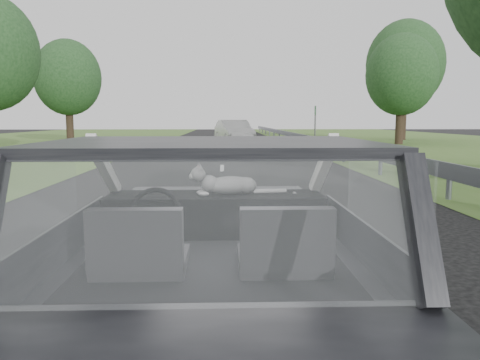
{
  "coord_description": "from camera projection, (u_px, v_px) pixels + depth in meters",
  "views": [
    {
      "loc": [
        0.07,
        -2.8,
        1.55
      ],
      "look_at": [
        0.18,
        0.54,
        1.12
      ],
      "focal_mm": 35.0,
      "sensor_mm": 36.0,
      "label": 1
    }
  ],
  "objects": [
    {
      "name": "tree_2",
      "position": [
        401.0,
        91.0,
        28.76
      ],
      "size": [
        5.71,
        5.71,
        6.55
      ],
      "primitive_type": null,
      "rotation": [
        0.0,
        0.0,
        0.42
      ],
      "color": "#193818",
      "rests_on": "ground"
    },
    {
      "name": "passenger_seat",
      "position": [
        284.0,
        241.0,
        2.59
      ],
      "size": [
        0.5,
        0.72,
        0.42
      ],
      "primitive_type": "cube",
      "color": "black",
      "rests_on": "subject_car"
    },
    {
      "name": "cat",
      "position": [
        230.0,
        184.0,
        3.45
      ],
      "size": [
        0.55,
        0.28,
        0.23
      ],
      "primitive_type": "ellipsoid",
      "rotation": [
        0.0,
        0.0,
        0.23
      ],
      "color": "#9D9D9D",
      "rests_on": "dashboard"
    },
    {
      "name": "subject_car",
      "position": [
        214.0,
        254.0,
        2.88
      ],
      "size": [
        1.8,
        4.0,
        1.45
      ],
      "primitive_type": "cube",
      "color": "black",
      "rests_on": "ground"
    },
    {
      "name": "highway_sign",
      "position": [
        315.0,
        124.0,
        30.75
      ],
      "size": [
        0.33,
        0.96,
        2.42
      ],
      "primitive_type": "cube",
      "rotation": [
        0.0,
        0.0,
        -0.25
      ],
      "color": "#195727",
      "rests_on": "ground"
    },
    {
      "name": "tree_6",
      "position": [
        68.0,
        93.0,
        31.45
      ],
      "size": [
        5.01,
        5.01,
        6.66
      ],
      "primitive_type": null,
      "rotation": [
        0.0,
        0.0,
        -0.15
      ],
      "color": "#193818",
      "rests_on": "ground"
    },
    {
      "name": "other_car",
      "position": [
        234.0,
        133.0,
        28.04
      ],
      "size": [
        2.68,
        4.87,
        1.52
      ],
      "primitive_type": "imported",
      "rotation": [
        0.0,
        0.0,
        0.2
      ],
      "color": "silver",
      "rests_on": "ground"
    },
    {
      "name": "steering_wheel",
      "position": [
        155.0,
        213.0,
        3.17
      ],
      "size": [
        0.36,
        0.36,
        0.04
      ],
      "primitive_type": "torus",
      "color": "black",
      "rests_on": "dashboard"
    },
    {
      "name": "guardrail",
      "position": [
        377.0,
        155.0,
        12.96
      ],
      "size": [
        0.05,
        90.0,
        0.32
      ],
      "primitive_type": "cube",
      "color": "slate",
      "rests_on": "ground"
    },
    {
      "name": "tree_3",
      "position": [
        404.0,
        82.0,
        34.74
      ],
      "size": [
        5.72,
        5.72,
        8.58
      ],
      "primitive_type": null,
      "rotation": [
        0.0,
        0.0,
        -0.01
      ],
      "color": "#193818",
      "rests_on": "ground"
    },
    {
      "name": "dashboard",
      "position": [
        215.0,
        214.0,
        3.49
      ],
      "size": [
        1.58,
        0.45,
        0.3
      ],
      "primitive_type": "cube",
      "color": "black",
      "rests_on": "subject_car"
    },
    {
      "name": "driver_seat",
      "position": [
        139.0,
        243.0,
        2.56
      ],
      "size": [
        0.5,
        0.72,
        0.42
      ],
      "primitive_type": "cube",
      "color": "black",
      "rests_on": "subject_car"
    }
  ]
}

